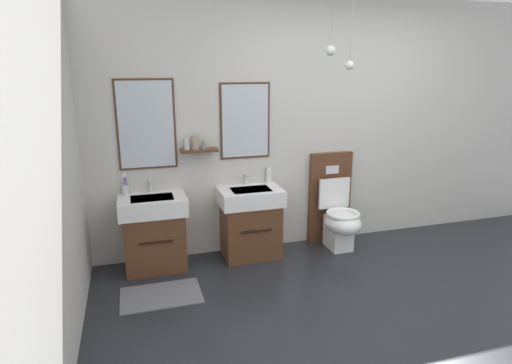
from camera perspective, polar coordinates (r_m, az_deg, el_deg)
The scene contains 11 objects.
ground_plane at distance 3.74m, azimuth 23.02°, elevation -17.64°, with size 6.65×4.98×0.10m, color #23262B.
wall_back at distance 4.73m, azimuth 10.51°, elevation 7.64°, with size 5.45×0.63×2.59m.
wall_left at distance 2.48m, azimuth -27.96°, elevation -0.93°, with size 0.12×3.78×2.59m, color beige.
bath_mat at distance 3.87m, azimuth -12.56°, elevation -14.57°, with size 0.68×0.44×0.01m, color slate.
vanity_sink_left at distance 4.22m, azimuth -13.46°, elevation -6.38°, with size 0.63×0.45×0.72m.
tap_on_left_sink at distance 4.24m, azimuth -13.93°, elevation -0.41°, with size 0.03×0.13×0.11m.
vanity_sink_right at distance 4.36m, azimuth -0.78°, elevation -5.22°, with size 0.63×0.45×0.72m.
tap_on_right_sink at distance 4.38m, azimuth -1.35°, elevation 0.55°, with size 0.03×0.13×0.11m.
toilet at distance 4.68m, azimuth 10.63°, elevation -4.02°, with size 0.48×0.63×1.00m.
toothbrush_cup at distance 4.23m, azimuth -17.05°, elevation -0.86°, with size 0.07×0.07×0.21m.
soap_dispenser at distance 4.44m, azimuth 1.68°, elevation 0.93°, with size 0.06×0.06×0.19m.
Camera 1 is at (-2.15, -2.35, 1.92)m, focal length 29.92 mm.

